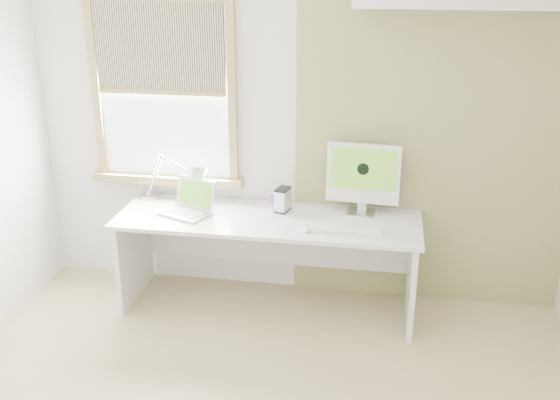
% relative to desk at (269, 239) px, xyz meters
% --- Properties ---
extents(room, '(4.04, 3.54, 2.64)m').
position_rel_desk_xyz_m(room, '(0.15, -1.44, 0.77)').
color(room, tan).
rests_on(room, ground).
extents(accent_wall, '(2.00, 0.02, 2.60)m').
position_rel_desk_xyz_m(accent_wall, '(1.15, 0.30, 0.77)').
color(accent_wall, '#9C945C').
rests_on(accent_wall, room).
extents(window, '(1.20, 0.14, 1.42)m').
position_rel_desk_xyz_m(window, '(-0.85, 0.27, 1.01)').
color(window, '#A2854F').
rests_on(window, room).
extents(desk, '(2.20, 0.70, 0.73)m').
position_rel_desk_xyz_m(desk, '(0.00, 0.00, 0.00)').
color(desk, white).
rests_on(desk, room).
extents(desk_lamp, '(0.62, 0.29, 0.36)m').
position_rel_desk_xyz_m(desk_lamp, '(-0.65, 0.13, 0.38)').
color(desk_lamp, silver).
rests_on(desk_lamp, desk).
extents(laptop, '(0.42, 0.38, 0.24)m').
position_rel_desk_xyz_m(laptop, '(-0.58, -0.06, 0.25)').
color(laptop, silver).
rests_on(laptop, desk).
extents(phone_dock, '(0.07, 0.07, 0.13)m').
position_rel_desk_xyz_m(phone_dock, '(0.01, 0.13, 0.23)').
color(phone_dock, silver).
rests_on(phone_dock, desk).
extents(external_drive, '(0.12, 0.15, 0.18)m').
position_rel_desk_xyz_m(external_drive, '(0.09, 0.09, 0.28)').
color(external_drive, silver).
rests_on(external_drive, desk).
extents(imac, '(0.53, 0.19, 0.52)m').
position_rel_desk_xyz_m(imac, '(0.66, 0.16, 0.49)').
color(imac, silver).
rests_on(imac, desk).
extents(keyboard, '(0.47, 0.15, 0.02)m').
position_rel_desk_xyz_m(keyboard, '(0.60, -0.21, 0.21)').
color(keyboard, white).
rests_on(keyboard, desk).
extents(mouse, '(0.10, 0.12, 0.03)m').
position_rel_desk_xyz_m(mouse, '(0.31, -0.25, 0.21)').
color(mouse, white).
rests_on(mouse, desk).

